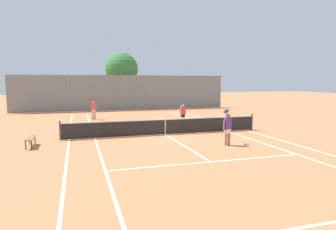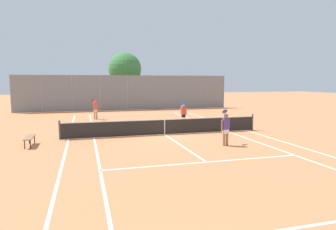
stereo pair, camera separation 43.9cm
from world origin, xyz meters
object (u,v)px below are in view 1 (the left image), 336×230
(courtside_bench, at_px, (30,139))
(tree_behind_left, at_px, (122,70))
(player_near_side, at_px, (227,127))
(player_far_left, at_px, (94,108))
(loose_tennis_ball_0, at_px, (160,135))
(player_far_right, at_px, (183,113))
(loose_tennis_ball_1, at_px, (139,117))
(tennis_net, at_px, (165,126))

(courtside_bench, bearing_deg, tree_behind_left, 69.98)
(player_near_side, xyz_separation_m, tree_behind_left, (-1.81, 23.27, 3.63))
(player_far_left, distance_m, loose_tennis_ball_0, 9.44)
(loose_tennis_ball_0, bearing_deg, player_near_side, -54.28)
(player_far_right, distance_m, tree_behind_left, 16.85)
(loose_tennis_ball_1, bearing_deg, courtside_bench, -125.76)
(player_near_side, height_order, loose_tennis_ball_1, player_near_side)
(player_far_right, distance_m, loose_tennis_ball_1, 6.40)
(tree_behind_left, bearing_deg, tennis_net, -90.87)
(tennis_net, relative_size, loose_tennis_ball_0, 181.82)
(player_far_right, distance_m, loose_tennis_ball_0, 4.42)
(loose_tennis_ball_0, distance_m, loose_tennis_ball_1, 9.45)
(courtside_bench, bearing_deg, player_near_side, -15.10)
(loose_tennis_ball_0, bearing_deg, tree_behind_left, 87.92)
(loose_tennis_ball_0, height_order, courtside_bench, courtside_bench)
(player_far_left, bearing_deg, tree_behind_left, 69.89)
(player_far_left, relative_size, loose_tennis_ball_0, 26.88)
(player_near_side, distance_m, courtside_bench, 9.72)
(loose_tennis_ball_1, bearing_deg, tennis_net, -91.49)
(player_far_left, height_order, courtside_bench, player_far_left)
(player_far_left, bearing_deg, player_near_side, -64.70)
(player_far_left, distance_m, tree_behind_left, 12.21)
(tree_behind_left, bearing_deg, loose_tennis_ball_1, -90.31)
(tennis_net, height_order, tree_behind_left, tree_behind_left)
(tree_behind_left, bearing_deg, loose_tennis_ball_0, -92.08)
(player_far_left, distance_m, player_far_right, 8.03)
(loose_tennis_ball_0, bearing_deg, player_far_right, 52.07)
(loose_tennis_ball_1, xyz_separation_m, courtside_bench, (-7.50, -10.42, 0.38))
(tennis_net, relative_size, courtside_bench, 8.00)
(player_near_side, distance_m, loose_tennis_ball_0, 4.43)
(player_near_side, height_order, player_far_left, same)
(player_far_right, distance_m, courtside_bench, 10.48)
(player_far_right, bearing_deg, player_near_side, -91.07)
(player_far_left, xyz_separation_m, courtside_bench, (-3.55, -9.79, -0.52))
(player_near_side, xyz_separation_m, player_far_left, (-5.82, 12.32, 0.00))
(player_far_left, relative_size, courtside_bench, 1.18)
(loose_tennis_ball_1, bearing_deg, loose_tennis_ball_0, -94.01)
(loose_tennis_ball_1, xyz_separation_m, tree_behind_left, (0.06, 10.32, 4.52))
(player_far_right, height_order, courtside_bench, player_far_right)
(loose_tennis_ball_1, bearing_deg, player_far_right, -71.61)
(tennis_net, height_order, loose_tennis_ball_0, tennis_net)
(player_near_side, bearing_deg, player_far_left, 115.30)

